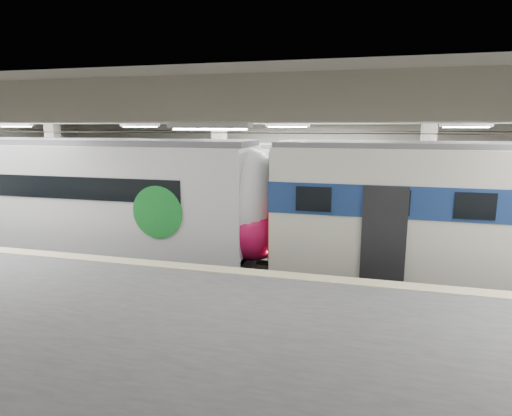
# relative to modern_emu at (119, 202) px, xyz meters

# --- Properties ---
(station_hall) EXTENTS (36.00, 24.00, 5.75)m
(station_hall) POSITION_rel_modern_emu_xyz_m (5.87, -1.74, 1.06)
(station_hall) COLOR black
(station_hall) RESTS_ON ground
(modern_emu) EXTENTS (13.79, 2.85, 4.45)m
(modern_emu) POSITION_rel_modern_emu_xyz_m (0.00, 0.00, 0.00)
(modern_emu) COLOR silver
(modern_emu) RESTS_ON ground
(older_rer) EXTENTS (13.52, 2.99, 4.46)m
(older_rer) POSITION_rel_modern_emu_xyz_m (12.63, 0.00, 0.15)
(older_rer) COLOR beige
(older_rer) RESTS_ON ground
(far_train) EXTENTS (12.78, 3.11, 4.10)m
(far_train) POSITION_rel_modern_emu_xyz_m (-1.42, 5.50, -0.07)
(far_train) COLOR silver
(far_train) RESTS_ON ground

